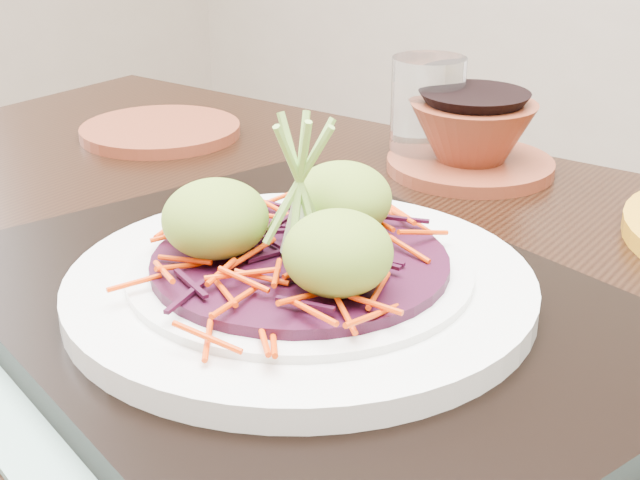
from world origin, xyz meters
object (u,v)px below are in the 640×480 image
Objects in this scene: serving_tray at (301,311)px; water_glass at (427,110)px; dining_table at (301,418)px; terracotta_side_plate at (161,131)px; terracotta_bowl_set at (472,141)px; white_plate at (300,283)px.

water_glass is (-0.09, 0.33, 0.03)m from serving_tray.
water_glass reaches higher than dining_table.
terracotta_bowl_set reaches higher than terracotta_side_plate.
dining_table is 0.33m from water_glass.
white_plate is (-0.00, 0.00, 0.02)m from serving_tray.
dining_table is at bearing 143.98° from serving_tray.
white_plate is at bearing -162.80° from serving_tray.
dining_table is 11.86× the size of water_glass.
terracotta_side_plate is 1.67× the size of water_glass.
water_glass is (-0.09, 0.33, 0.02)m from white_plate.
serving_tray is (0.03, -0.04, 0.11)m from dining_table.
terracotta_bowl_set is (0.30, 0.08, 0.02)m from terracotta_side_plate.
serving_tray is at bearing -81.67° from terracotta_bowl_set.
serving_tray is 0.34m from water_glass.
white_plate reaches higher than serving_tray.
serving_tray is at bearing -73.85° from water_glass.
water_glass is at bearing 106.15° from white_plate.
terracotta_side_plate is (-0.35, 0.24, -0.01)m from serving_tray.
terracotta_side_plate is 0.31m from terracotta_bowl_set.
water_glass is at bearing 18.16° from terracotta_side_plate.
terracotta_bowl_set is at bearing 98.33° from white_plate.
dining_table is at bearing -32.80° from terracotta_side_plate.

